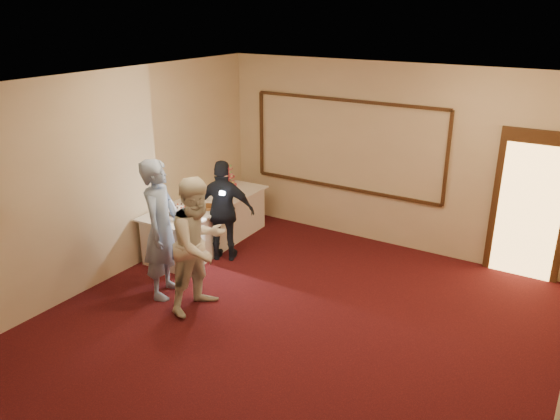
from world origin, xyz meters
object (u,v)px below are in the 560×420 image
object	(u,v)px
woman	(199,245)
plate_stack_b	(227,191)
cupcake_stand	(229,177)
tart	(207,208)
buffet_table	(208,223)
plate_stack_a	(210,195)
pavlova_tray	(181,212)
guest	(224,211)
man	(161,229)

from	to	relation	value
woman	plate_stack_b	bearing A→B (deg)	35.11
plate_stack_b	woman	xyz separation A→B (m)	(1.12, -2.07, 0.05)
cupcake_stand	tart	size ratio (longest dim) A/B	1.47
buffet_table	plate_stack_b	size ratio (longest dim) A/B	11.69
plate_stack_a	tart	world-z (taller)	plate_stack_a
plate_stack_b	plate_stack_a	bearing A→B (deg)	-108.92
plate_stack_b	tart	bearing A→B (deg)	-78.46
pavlova_tray	woman	bearing A→B (deg)	-39.01
woman	plate_stack_a	bearing A→B (deg)	41.58
plate_stack_b	guest	xyz separation A→B (m)	(0.48, -0.71, -0.05)
man	buffet_table	bearing A→B (deg)	-1.45
pavlova_tray	woman	world-z (taller)	woman
buffet_table	woman	distance (m)	2.13
pavlova_tray	buffet_table	bearing A→B (deg)	98.98
plate_stack_b	man	distance (m)	2.10
plate_stack_a	guest	world-z (taller)	guest
cupcake_stand	woman	size ratio (longest dim) A/B	0.23
tart	woman	bearing A→B (deg)	-54.54
plate_stack_a	man	bearing A→B (deg)	-72.14
plate_stack_a	woman	xyz separation A→B (m)	(1.23, -1.76, 0.06)
plate_stack_b	tart	world-z (taller)	plate_stack_b
plate_stack_b	man	size ratio (longest dim) A/B	0.11
buffet_table	man	distance (m)	1.83
pavlova_tray	plate_stack_b	world-z (taller)	pavlova_tray
guest	man	bearing A→B (deg)	63.52
pavlova_tray	guest	size ratio (longest dim) A/B	0.32
buffet_table	guest	world-z (taller)	guest
buffet_table	cupcake_stand	world-z (taller)	cupcake_stand
man	guest	xyz separation A→B (m)	(0.03, 1.34, -0.17)
tart	buffet_table	bearing A→B (deg)	131.43
pavlova_tray	cupcake_stand	distance (m)	1.69
cupcake_stand	plate_stack_b	distance (m)	0.58
buffet_table	cupcake_stand	bearing A→B (deg)	103.10
plate_stack_b	woman	bearing A→B (deg)	-61.57
buffet_table	plate_stack_a	xyz separation A→B (m)	(0.00, 0.10, 0.46)
buffet_table	pavlova_tray	world-z (taller)	pavlova_tray
man	plate_stack_b	bearing A→B (deg)	-7.89
tart	plate_stack_a	bearing A→B (deg)	122.88
cupcake_stand	tart	xyz separation A→B (m)	(0.46, -1.18, -0.12)
plate_stack_a	plate_stack_b	bearing A→B (deg)	71.08
cupcake_stand	guest	bearing A→B (deg)	-56.22
buffet_table	tart	xyz separation A→B (m)	(0.25, -0.28, 0.41)
pavlova_tray	woman	xyz separation A→B (m)	(1.11, -0.90, 0.06)
buffet_table	woman	bearing A→B (deg)	-53.46
pavlova_tray	plate_stack_a	size ratio (longest dim) A/B	2.92
woman	guest	distance (m)	1.51
pavlova_tray	woman	distance (m)	1.43
buffet_table	man	bearing A→B (deg)	-71.08
tart	woman	size ratio (longest dim) A/B	0.16
plate_stack_a	plate_stack_b	distance (m)	0.33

